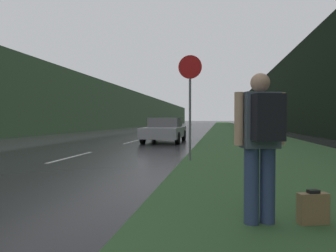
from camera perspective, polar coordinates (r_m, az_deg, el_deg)
The scene contains 11 objects.
grass_verge at distance 40.61m, azimuth 12.32°, elevation -0.56°, with size 6.00×240.00×0.02m, color #33562D.
lane_stripe_b at distance 10.54m, azimuth -17.85°, elevation -5.62°, with size 0.12×3.00×0.01m, color silver.
lane_stripe_c at distance 17.03m, azimuth -6.90°, elevation -2.99°, with size 0.12×3.00×0.01m, color silver.
lane_stripe_d at distance 23.81m, azimuth -2.10°, elevation -1.78°, with size 0.12×3.00×0.01m, color silver.
lane_stripe_e at distance 30.69m, azimuth 0.56°, elevation -1.11°, with size 0.12×3.00×0.01m, color silver.
treeline_far_side at distance 52.64m, azimuth -6.46°, elevation 3.08°, with size 2.00×140.00×5.93m, color black.
treeline_near_side at distance 51.24m, azimuth 18.54°, elevation 4.17°, with size 2.00×140.00×7.89m, color black.
stop_sign at distance 9.09m, azimuth 4.21°, elevation 5.72°, with size 0.71×0.07×3.19m.
hitchhiker_with_backpack at distance 3.66m, azimuth 17.34°, elevation -2.27°, with size 0.60×0.51×1.79m.
suitcase at distance 4.03m, azimuth 25.92°, elevation -14.02°, with size 0.38×0.22×0.42m.
car_passing_near at distance 16.71m, azimuth -0.60°, elevation -0.73°, with size 2.02×4.39×1.36m.
Camera 1 is at (4.84, -0.55, 1.25)m, focal length 32.00 mm.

